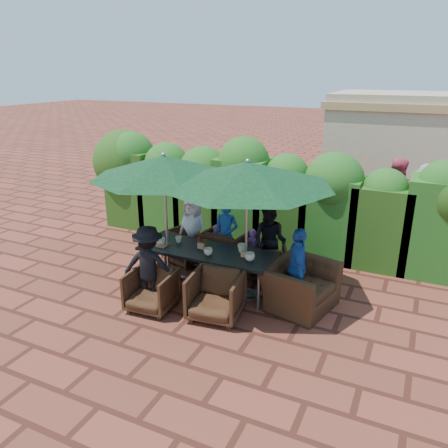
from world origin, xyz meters
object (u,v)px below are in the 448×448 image
at_px(umbrella_left, 164,167).
at_px(chair_far_right, 267,259).
at_px(umbrella_right, 248,174).
at_px(chair_end_right, 300,279).
at_px(chair_far_mid, 227,246).
at_px(chair_near_left, 151,288).
at_px(dining_table, 207,254).
at_px(chair_near_right, 216,293).
at_px(chair_far_left, 187,244).

distance_m(umbrella_left, chair_far_right, 2.65).
bearing_deg(umbrella_right, chair_end_right, 2.07).
distance_m(umbrella_left, chair_far_mid, 2.23).
distance_m(umbrella_right, chair_near_left, 2.47).
bearing_deg(chair_end_right, dining_table, 105.51).
xyz_separation_m(umbrella_left, chair_end_right, (2.49, 0.13, -1.71)).
bearing_deg(chair_far_right, chair_near_left, 34.03).
bearing_deg(chair_end_right, chair_far_mid, 74.61).
bearing_deg(dining_table, umbrella_left, -174.49).
bearing_deg(chair_far_mid, umbrella_left, 64.41).
height_order(dining_table, umbrella_right, umbrella_right).
bearing_deg(chair_far_mid, chair_end_right, 157.03).
distance_m(chair_far_right, chair_end_right, 1.24).
distance_m(chair_near_left, chair_end_right, 2.48).
distance_m(chair_near_right, chair_end_right, 1.44).
xyz_separation_m(chair_far_left, chair_near_right, (1.49, -1.68, 0.03)).
bearing_deg(chair_end_right, umbrella_left, 106.62).
bearing_deg(umbrella_right, chair_far_left, 153.62).
height_order(dining_table, chair_near_right, chair_near_right).
relative_size(dining_table, chair_near_left, 3.28).
relative_size(chair_far_left, chair_far_mid, 0.92).
bearing_deg(chair_end_right, umbrella_right, 105.62).
relative_size(umbrella_left, chair_far_mid, 3.05).
height_order(umbrella_left, chair_near_left, umbrella_left).
bearing_deg(chair_far_left, chair_far_right, -160.83).
bearing_deg(chair_near_right, chair_near_left, -174.71).
xyz_separation_m(umbrella_left, umbrella_right, (1.53, 0.10, 0.00)).
relative_size(chair_far_left, chair_far_right, 1.08).
distance_m(dining_table, chair_end_right, 1.73).
bearing_deg(dining_table, chair_end_right, 1.97).
xyz_separation_m(chair_far_mid, chair_near_left, (-0.41, -2.12, -0.04)).
bearing_deg(dining_table, chair_far_right, 47.63).
bearing_deg(chair_near_left, chair_far_mid, 75.16).
bearing_deg(dining_table, chair_far_left, 136.86).
relative_size(chair_far_right, chair_near_left, 0.95).
xyz_separation_m(chair_near_left, chair_near_right, (1.08, 0.23, 0.04)).
relative_size(chair_far_left, chair_near_left, 1.03).
bearing_deg(chair_near_right, chair_end_right, 31.40).
bearing_deg(chair_near_left, chair_far_right, 52.22).
bearing_deg(dining_table, chair_far_mid, 94.52).
bearing_deg(chair_far_right, chair_far_left, -19.73).
xyz_separation_m(chair_far_left, chair_far_mid, (0.82, 0.21, 0.03)).
bearing_deg(dining_table, chair_near_right, -54.74).
bearing_deg(chair_end_right, chair_far_right, 59.27).
relative_size(umbrella_right, chair_end_right, 2.47).
distance_m(chair_near_left, chair_near_right, 1.10).
xyz_separation_m(chair_far_right, chair_end_right, (0.88, -0.86, 0.15)).
relative_size(umbrella_left, chair_far_left, 3.32).
relative_size(chair_near_right, chair_end_right, 0.72).
distance_m(chair_far_mid, chair_far_right, 0.93).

